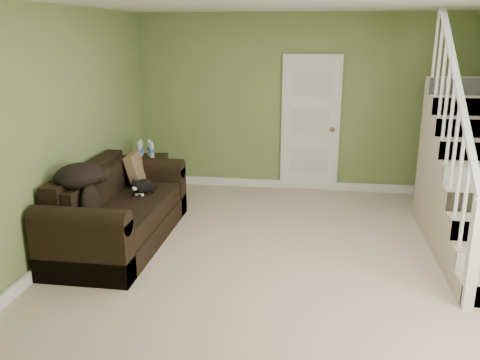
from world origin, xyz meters
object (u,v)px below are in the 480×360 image
(sofa, at_px, (117,214))
(banana, at_px, (107,219))
(side_table, at_px, (148,179))
(cat, at_px, (142,187))

(sofa, relative_size, banana, 11.48)
(side_table, distance_m, banana, 2.04)
(side_table, relative_size, cat, 1.80)
(side_table, bearing_deg, banana, -83.02)
(sofa, distance_m, cat, 0.45)
(cat, distance_m, banana, 0.91)
(side_table, height_order, cat, side_table)
(side_table, relative_size, banana, 4.54)
(side_table, xyz_separation_m, cat, (0.30, -1.11, 0.23))
(sofa, height_order, side_table, same)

